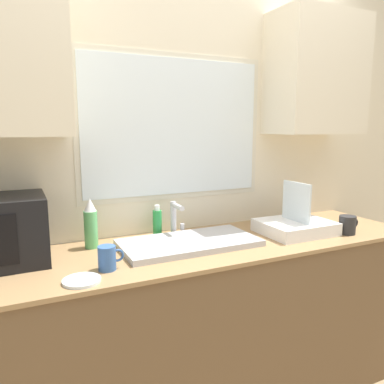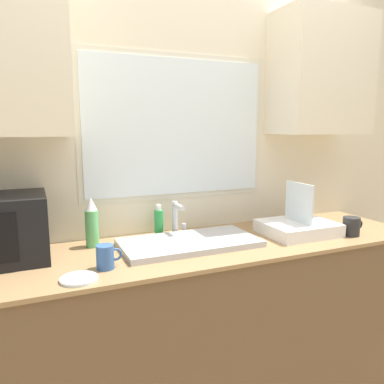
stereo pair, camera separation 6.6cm
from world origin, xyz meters
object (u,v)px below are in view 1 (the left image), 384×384
at_px(faucet, 175,216).
at_px(spray_bottle, 91,224).
at_px(mug_near_sink, 108,258).
at_px(dish_rack, 295,225).
at_px(soap_bottle, 157,222).

distance_m(faucet, spray_bottle, 0.46).
height_order(spray_bottle, mug_near_sink, spray_bottle).
distance_m(faucet, dish_rack, 0.68).
bearing_deg(faucet, mug_near_sink, -142.95).
height_order(dish_rack, mug_near_sink, dish_rack).
bearing_deg(dish_rack, spray_bottle, 168.30).
xyz_separation_m(faucet, dish_rack, (0.63, -0.24, -0.07)).
relative_size(spray_bottle, soap_bottle, 1.44).
bearing_deg(soap_bottle, mug_near_sink, -133.37).
bearing_deg(mug_near_sink, dish_rack, 5.46).
xyz_separation_m(faucet, spray_bottle, (-0.46, -0.01, 0.01)).
distance_m(faucet, mug_near_sink, 0.57).
height_order(dish_rack, soap_bottle, dish_rack).
height_order(faucet, spray_bottle, spray_bottle).
bearing_deg(faucet, dish_rack, -20.53).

